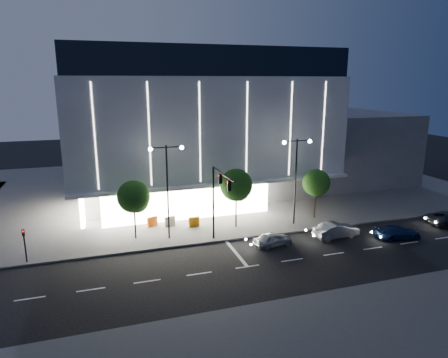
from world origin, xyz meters
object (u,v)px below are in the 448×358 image
at_px(tree_mid, 236,187).
at_px(traffic_mast, 218,192).
at_px(barrier_c, 194,222).
at_px(ped_signal_far, 25,242).
at_px(street_lamp_west, 167,178).
at_px(car_third, 398,232).
at_px(tree_right, 316,184).
at_px(car_lead, 273,239).
at_px(tree_left, 134,198).
at_px(street_lamp_east, 296,169).
at_px(barrier_b, 170,221).
at_px(barrier_a, 152,222).
at_px(car_second, 336,230).

bearing_deg(tree_mid, traffic_mast, -129.42).
bearing_deg(barrier_c, ped_signal_far, -170.61).
distance_m(ped_signal_far, tree_mid, 19.35).
bearing_deg(street_lamp_west, car_third, -16.83).
relative_size(tree_mid, tree_right, 1.12).
xyz_separation_m(ped_signal_far, car_lead, (20.72, -2.76, -1.26)).
relative_size(tree_mid, car_lead, 1.68).
distance_m(traffic_mast, tree_left, 7.95).
bearing_deg(ped_signal_far, barrier_c, 14.41).
relative_size(street_lamp_east, barrier_c, 8.18).
height_order(tree_mid, barrier_c, tree_mid).
relative_size(street_lamp_west, barrier_c, 8.18).
bearing_deg(street_lamp_west, ped_signal_far, -172.87).
height_order(street_lamp_west, barrier_b, street_lamp_west).
distance_m(tree_left, barrier_c, 6.95).
bearing_deg(street_lamp_west, tree_right, 3.64).
relative_size(tree_left, barrier_a, 5.20).
relative_size(traffic_mast, ped_signal_far, 2.36).
distance_m(street_lamp_east, barrier_a, 15.48).
bearing_deg(tree_mid, street_lamp_east, -9.69).
height_order(traffic_mast, barrier_c, traffic_mast).
xyz_separation_m(car_third, barrier_c, (-17.74, 8.60, 0.01)).
distance_m(street_lamp_east, barrier_c, 11.60).
height_order(street_lamp_east, tree_left, street_lamp_east).
bearing_deg(barrier_b, street_lamp_west, -118.05).
bearing_deg(street_lamp_east, barrier_c, 166.88).
xyz_separation_m(street_lamp_west, car_third, (20.69, -6.26, -5.32)).
height_order(ped_signal_far, barrier_c, ped_signal_far).
bearing_deg(ped_signal_far, street_lamp_west, 7.13).
bearing_deg(barrier_b, tree_right, -24.95).
height_order(street_lamp_east, car_second, street_lamp_east).
distance_m(traffic_mast, barrier_a, 9.23).
height_order(ped_signal_far, barrier_a, ped_signal_far).
distance_m(tree_mid, tree_right, 9.01).
relative_size(ped_signal_far, car_third, 0.68).
distance_m(street_lamp_east, barrier_b, 13.82).
bearing_deg(ped_signal_far, barrier_b, 20.66).
bearing_deg(tree_left, car_third, -17.09).
bearing_deg(traffic_mast, tree_right, 17.02).
bearing_deg(traffic_mast, ped_signal_far, 175.85).
bearing_deg(tree_right, barrier_b, 171.66).
bearing_deg(car_lead, traffic_mast, 63.47).
bearing_deg(traffic_mast, car_lead, -18.69).
height_order(street_lamp_east, barrier_b, street_lamp_east).
distance_m(tree_right, barrier_b, 15.86).
xyz_separation_m(tree_left, barrier_b, (3.64, 2.25, -3.38)).
height_order(barrier_a, barrier_c, same).
xyz_separation_m(tree_left, tree_right, (19.00, -0.00, -0.15)).
bearing_deg(barrier_a, barrier_c, -41.53).
height_order(ped_signal_far, car_third, ped_signal_far).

